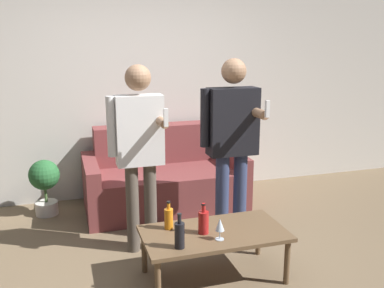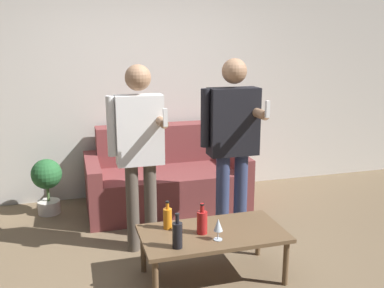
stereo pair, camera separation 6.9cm
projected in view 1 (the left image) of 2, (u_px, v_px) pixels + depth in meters
name	position (u px, v px, depth m)	size (l,w,h in m)	color
ground_plane	(186.00, 278.00, 3.32)	(16.00, 16.00, 0.00)	#756047
wall_back	(135.00, 81.00, 4.93)	(8.00, 0.06, 2.70)	silver
couch	(163.00, 179.00, 4.75)	(1.71, 0.93, 0.87)	brown
coffee_table	(214.00, 236.00, 3.26)	(1.09, 0.59, 0.39)	brown
bottle_orange	(169.00, 218.00, 3.28)	(0.07, 0.07, 0.22)	orange
bottle_green	(203.00, 222.00, 3.20)	(0.08, 0.08, 0.24)	#B21E1E
bottle_dark	(180.00, 234.00, 2.97)	(0.07, 0.07, 0.26)	black
wine_glass_near	(220.00, 225.00, 3.10)	(0.07, 0.07, 0.16)	silver
person_standing_left	(139.00, 144.00, 3.57)	(0.46, 0.41, 1.62)	brown
person_standing_right	(232.00, 136.00, 3.82)	(0.52, 0.43, 1.66)	navy
potted_plant	(45.00, 181.00, 4.48)	(0.32, 0.32, 0.60)	silver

